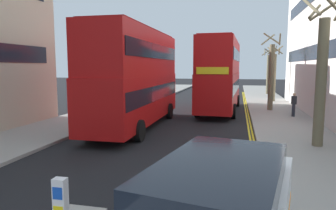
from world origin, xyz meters
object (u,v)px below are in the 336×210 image
object	(u,v)px
double_decker_bus_oncoming	(221,73)
pedestrian_far	(294,104)
keep_left_bollard	(61,206)
double_decker_bus_away	(136,75)

from	to	relation	value
double_decker_bus_oncoming	pedestrian_far	distance (m)	6.00
keep_left_bollard	double_decker_bus_away	xyz separation A→B (m)	(-2.18, 11.46, 2.42)
double_decker_bus_oncoming	pedestrian_far	xyz separation A→B (m)	(5.12, -2.37, -2.04)
keep_left_bollard	pedestrian_far	size ratio (longest dim) A/B	0.69
pedestrian_far	keep_left_bollard	bearing A→B (deg)	-113.69
double_decker_bus_away	pedestrian_far	xyz separation A→B (m)	(9.52, 5.27, -2.04)
keep_left_bollard	double_decker_bus_oncoming	size ratio (longest dim) A/B	0.10
double_decker_bus_away	double_decker_bus_oncoming	world-z (taller)	same
keep_left_bollard	pedestrian_far	world-z (taller)	pedestrian_far
keep_left_bollard	double_decker_bus_oncoming	world-z (taller)	double_decker_bus_oncoming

